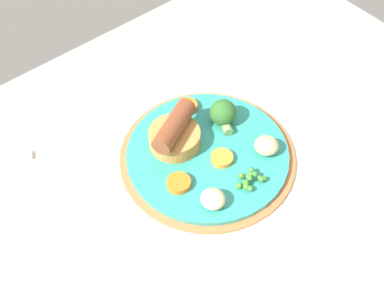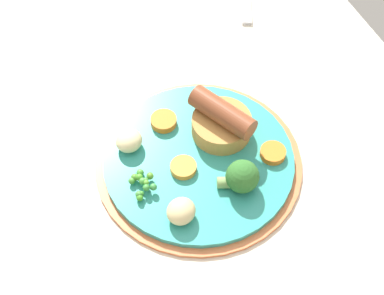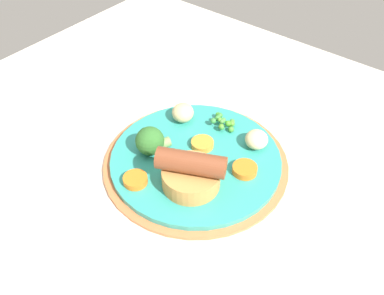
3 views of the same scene
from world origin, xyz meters
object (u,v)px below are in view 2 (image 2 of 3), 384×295
dinner_plate (199,162)px  potato_chunk_0 (181,211)px  broccoli_floret_near (241,177)px  carrot_slice_2 (273,153)px  potato_chunk_1 (129,141)px  carrot_slice_0 (164,121)px  carrot_slice_1 (183,167)px  pea_pile (143,182)px  sausage_pudding (222,121)px

dinner_plate → potato_chunk_0: bearing=141.5°
broccoli_floret_near → carrot_slice_2: size_ratio=1.56×
potato_chunk_1 → carrot_slice_0: size_ratio=1.02×
carrot_slice_1 → carrot_slice_2: bearing=-103.3°
pea_pile → carrot_slice_2: bearing=-98.3°
carrot_slice_1 → sausage_pudding: bearing=-63.9°
potato_chunk_0 → potato_chunk_1: potato_chunk_0 is taller
potato_chunk_1 → dinner_plate: bearing=-126.4°
dinner_plate → sausage_pudding: 6.44cm
dinner_plate → carrot_slice_0: (7.54, 2.02, 1.37)cm
pea_pile → carrot_slice_2: size_ratio=1.32×
dinner_plate → carrot_slice_1: bearing=105.6°
sausage_pudding → pea_pile: 13.91cm
potato_chunk_0 → carrot_slice_1: bearing=-25.8°
pea_pile → carrot_slice_0: size_ratio=1.27×
sausage_pudding → pea_pile: bearing=-99.3°
dinner_plate → pea_pile: size_ratio=6.10×
sausage_pudding → carrot_slice_0: (4.65, 6.80, -1.85)cm
sausage_pudding → potato_chunk_0: bearing=-71.6°
potato_chunk_0 → potato_chunk_1: 13.23cm
carrot_slice_2 → carrot_slice_0: bearing=45.9°
carrot_slice_0 → carrot_slice_2: bearing=-134.1°
sausage_pudding → potato_chunk_1: bearing=-128.4°
sausage_pudding → pea_pile: (-3.86, 13.29, -1.46)cm
dinner_plate → broccoli_floret_near: 7.58cm
broccoli_floret_near → dinner_plate: bearing=141.0°
dinner_plate → potato_chunk_1: 10.00cm
sausage_pudding → carrot_slice_2: size_ratio=2.85×
pea_pile → carrot_slice_0: (8.52, -6.49, -0.39)cm
dinner_plate → carrot_slice_2: (-3.58, -9.45, 1.35)cm
sausage_pudding → carrot_slice_0: size_ratio=2.74×
broccoli_floret_near → carrot_slice_0: bearing=134.2°
potato_chunk_0 → carrot_slice_0: (14.82, -3.76, -0.90)cm
potato_chunk_0 → sausage_pudding: bearing=-46.1°
carrot_slice_0 → carrot_slice_2: (-11.12, -11.48, -0.03)cm
sausage_pudding → broccoli_floret_near: (-9.05, 1.51, -0.24)cm
broccoli_floret_near → potato_chunk_1: broccoli_floret_near is taller
pea_pile → carrot_slice_1: pea_pile is taller
dinner_plate → broccoli_floret_near: bearing=-152.1°
dinner_plate → potato_chunk_1: size_ratio=7.55×
potato_chunk_1 → sausage_pudding: bearing=-102.9°
pea_pile → broccoli_floret_near: size_ratio=0.84×
carrot_slice_0 → pea_pile: bearing=142.7°
carrot_slice_0 → carrot_slice_1: size_ratio=1.04×
sausage_pudding → carrot_slice_1: 8.44cm
pea_pile → carrot_slice_0: bearing=-37.3°
broccoli_floret_near → carrot_slice_1: bearing=160.4°
potato_chunk_1 → carrot_slice_1: bearing=-141.2°
carrot_slice_1 → dinner_plate: bearing=-74.4°
pea_pile → carrot_slice_1: bearing=-87.6°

